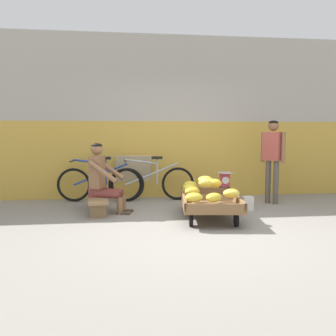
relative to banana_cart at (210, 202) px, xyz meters
The scene contains 13 objects.
ground_plane 0.80m from the banana_cart, 110.79° to the right, with size 80.00×80.00×0.00m, color gray.
back_wall 2.46m from the banana_cart, 97.65° to the left, with size 16.00×0.30×3.23m.
banana_cart is the anchor object (origin of this frame).
banana_pile 0.26m from the banana_cart, 155.69° to the right, with size 0.88×1.47×0.27m.
low_bench 1.84m from the banana_cart, 160.70° to the left, with size 0.40×1.12×0.27m.
vendor_seated 1.78m from the banana_cart, 160.50° to the left, with size 0.73×0.58×1.14m.
plastic_crate 1.12m from the banana_cart, 62.40° to the left, with size 0.36×0.28×0.30m.
weighing_scale 1.14m from the banana_cart, 62.37° to the left, with size 0.30×0.30×0.29m.
bicycle_near_left 2.34m from the banana_cart, 138.39° to the left, with size 1.66×0.48×0.86m.
bicycle_far_left 1.70m from the banana_cart, 117.24° to the left, with size 1.66×0.48×0.86m.
sign_board 2.17m from the banana_cart, 121.00° to the left, with size 0.70×0.29×0.87m.
customer_adult 1.86m from the banana_cart, 34.76° to the left, with size 0.35×0.41×1.53m.
shopping_bag 0.89m from the banana_cart, 30.10° to the left, with size 0.18×0.12×0.24m, color silver.
Camera 1 is at (-1.02, -4.54, 1.30)m, focal length 38.06 mm.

